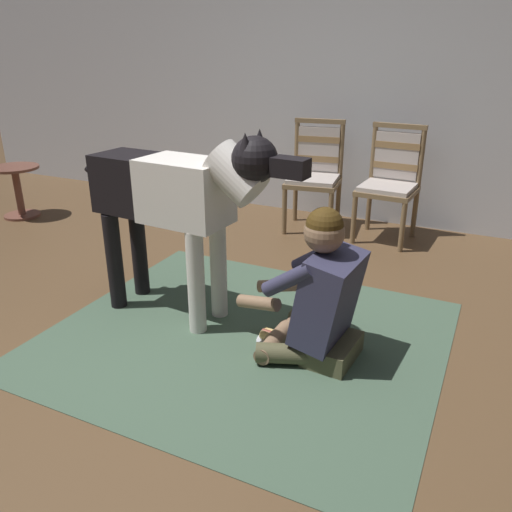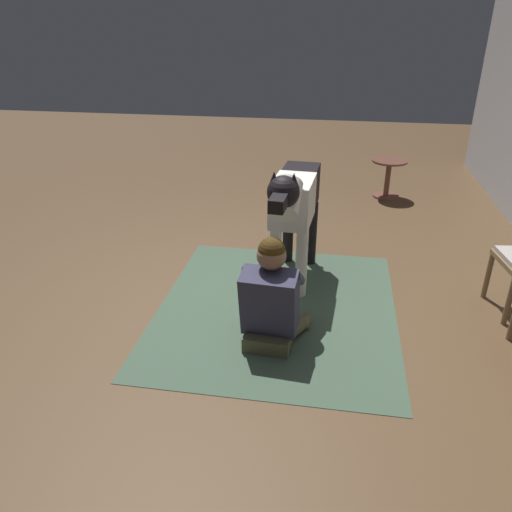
{
  "view_description": "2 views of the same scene",
  "coord_description": "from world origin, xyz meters",
  "px_view_note": "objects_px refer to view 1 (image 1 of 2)",
  "views": [
    {
      "loc": [
        1.47,
        -2.05,
        1.6
      ],
      "look_at": [
        0.25,
        0.49,
        0.44
      ],
      "focal_mm": 36.27,
      "sensor_mm": 36.0,
      "label": 1
    },
    {
      "loc": [
        3.79,
        0.71,
        2.23
      ],
      "look_at": [
        0.47,
        0.16,
        0.58
      ],
      "focal_mm": 34.74,
      "sensor_mm": 36.0,
      "label": 2
    }
  ],
  "objects_px": {
    "dining_chair_right_of_pair": "(391,177)",
    "person_sitting_on_floor": "(319,298)",
    "large_dog": "(177,197)",
    "round_side_table": "(17,187)",
    "hot_dog_on_plate": "(276,338)",
    "dining_chair_left_of_pair": "(315,170)"
  },
  "relations": [
    {
      "from": "dining_chair_right_of_pair",
      "to": "person_sitting_on_floor",
      "type": "distance_m",
      "value": 2.09
    },
    {
      "from": "large_dog",
      "to": "round_side_table",
      "type": "xyz_separation_m",
      "value": [
        -2.59,
        1.03,
        -0.47
      ]
    },
    {
      "from": "hot_dog_on_plate",
      "to": "dining_chair_left_of_pair",
      "type": "bearing_deg",
      "value": 103.96
    },
    {
      "from": "round_side_table",
      "to": "dining_chair_right_of_pair",
      "type": "bearing_deg",
      "value": 16.01
    },
    {
      "from": "dining_chair_right_of_pair",
      "to": "person_sitting_on_floor",
      "type": "relative_size",
      "value": 1.15
    },
    {
      "from": "hot_dog_on_plate",
      "to": "dining_chair_right_of_pair",
      "type": "bearing_deg",
      "value": 85.11
    },
    {
      "from": "round_side_table",
      "to": "person_sitting_on_floor",
      "type": "bearing_deg",
      "value": -17.33
    },
    {
      "from": "hot_dog_on_plate",
      "to": "round_side_table",
      "type": "height_order",
      "value": "round_side_table"
    },
    {
      "from": "dining_chair_right_of_pair",
      "to": "large_dog",
      "type": "height_order",
      "value": "large_dog"
    },
    {
      "from": "person_sitting_on_floor",
      "to": "round_side_table",
      "type": "distance_m",
      "value": 3.67
    },
    {
      "from": "large_dog",
      "to": "hot_dog_on_plate",
      "type": "relative_size",
      "value": 6.91
    },
    {
      "from": "large_dog",
      "to": "hot_dog_on_plate",
      "type": "distance_m",
      "value": 1.0
    },
    {
      "from": "dining_chair_left_of_pair",
      "to": "person_sitting_on_floor",
      "type": "bearing_deg",
      "value": -69.7
    },
    {
      "from": "round_side_table",
      "to": "large_dog",
      "type": "bearing_deg",
      "value": -21.64
    },
    {
      "from": "dining_chair_left_of_pair",
      "to": "hot_dog_on_plate",
      "type": "height_order",
      "value": "dining_chair_left_of_pair"
    },
    {
      "from": "dining_chair_left_of_pair",
      "to": "hot_dog_on_plate",
      "type": "relative_size",
      "value": 4.39
    },
    {
      "from": "dining_chair_left_of_pair",
      "to": "person_sitting_on_floor",
      "type": "relative_size",
      "value": 1.15
    },
    {
      "from": "dining_chair_left_of_pair",
      "to": "large_dog",
      "type": "height_order",
      "value": "large_dog"
    },
    {
      "from": "large_dog",
      "to": "round_side_table",
      "type": "distance_m",
      "value": 2.83
    },
    {
      "from": "large_dog",
      "to": "dining_chair_left_of_pair",
      "type": "bearing_deg",
      "value": 85.89
    },
    {
      "from": "dining_chair_right_of_pair",
      "to": "large_dog",
      "type": "xyz_separation_m",
      "value": [
        -0.83,
        -2.01,
        0.24
      ]
    },
    {
      "from": "dining_chair_right_of_pair",
      "to": "person_sitting_on_floor",
      "type": "bearing_deg",
      "value": -87.79
    }
  ]
}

